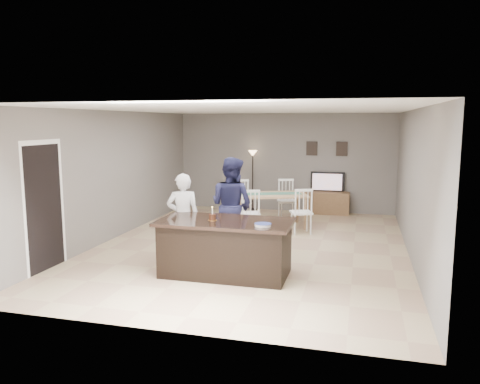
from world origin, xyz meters
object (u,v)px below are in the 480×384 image
(dining_table, at_px, (270,200))
(man, at_px, (232,205))
(television, at_px, (327,182))
(tv_console, at_px, (327,203))
(floor_lamp, at_px, (253,164))
(birthday_cake, at_px, (212,217))
(plate_stack, at_px, (263,225))
(woman, at_px, (183,217))
(kitchen_island, at_px, (226,247))

(dining_table, bearing_deg, man, -117.73)
(television, bearing_deg, tv_console, 90.00)
(dining_table, distance_m, floor_lamp, 2.25)
(birthday_cake, bearing_deg, plate_stack, -13.68)
(tv_console, bearing_deg, plate_stack, -95.23)
(plate_stack, bearing_deg, woman, 153.51)
(dining_table, height_order, floor_lamp, floor_lamp)
(kitchen_island, height_order, plate_stack, plate_stack)
(tv_console, distance_m, television, 0.57)
(plate_stack, bearing_deg, tv_console, 84.77)
(plate_stack, bearing_deg, dining_table, 99.50)
(kitchen_island, relative_size, man, 1.18)
(tv_console, height_order, plate_stack, plate_stack)
(man, bearing_deg, kitchen_island, 122.03)
(tv_console, distance_m, birthday_cake, 5.82)
(man, distance_m, floor_lamp, 4.38)
(kitchen_island, height_order, television, television)
(woman, xyz_separation_m, dining_table, (0.96, 3.08, -0.13))
(television, relative_size, plate_stack, 3.50)
(kitchen_island, height_order, man, man)
(tv_console, relative_size, floor_lamp, 0.71)
(woman, height_order, man, man)
(man, bearing_deg, tv_console, -88.18)
(birthday_cake, relative_size, dining_table, 0.10)
(kitchen_island, height_order, tv_console, kitchen_island)
(television, distance_m, man, 4.60)
(floor_lamp, bearing_deg, birthday_cake, -83.40)
(birthday_cake, xyz_separation_m, plate_stack, (0.88, -0.21, -0.03))
(television, relative_size, man, 0.50)
(floor_lamp, bearing_deg, man, -82.06)
(birthday_cake, bearing_deg, floor_lamp, 96.60)
(man, relative_size, birthday_cake, 8.05)
(woman, relative_size, man, 0.86)
(woman, distance_m, birthday_cake, 0.96)
(man, height_order, plate_stack, man)
(birthday_cake, bearing_deg, man, 92.15)
(birthday_cake, bearing_deg, woman, 141.32)
(woman, bearing_deg, floor_lamp, -110.25)
(tv_console, relative_size, plate_stack, 4.59)
(kitchen_island, bearing_deg, tv_console, 77.84)
(floor_lamp, bearing_deg, television, 1.39)
(man, relative_size, dining_table, 0.78)
(kitchen_island, distance_m, woman, 1.15)
(dining_table, bearing_deg, woman, -128.47)
(tv_console, bearing_deg, birthday_cake, -104.09)
(kitchen_island, xyz_separation_m, dining_table, (0.02, 3.63, 0.20))
(kitchen_island, distance_m, television, 5.78)
(tv_console, height_order, floor_lamp, floor_lamp)
(man, bearing_deg, woman, 66.91)
(man, xyz_separation_m, floor_lamp, (-0.60, 4.32, 0.39))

